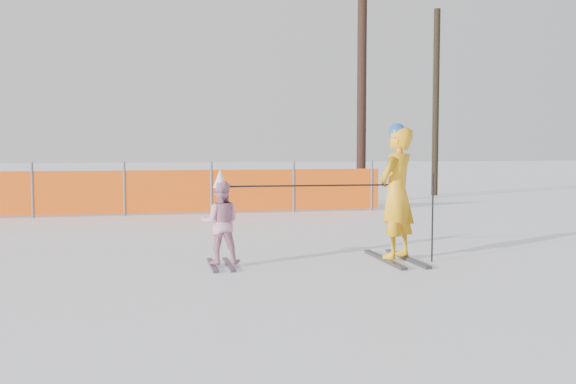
# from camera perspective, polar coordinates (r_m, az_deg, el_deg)

# --- Properties ---
(ground) EXTENTS (120.00, 120.00, 0.00)m
(ground) POSITION_cam_1_polar(r_m,az_deg,el_deg) (7.99, 0.76, -7.42)
(ground) COLOR white
(ground) RESTS_ON ground
(adult) EXTENTS (0.79, 1.46, 1.91)m
(adult) POSITION_cam_1_polar(r_m,az_deg,el_deg) (9.04, 9.63, -0.02)
(adult) COLOR black
(adult) RESTS_ON ground
(child) EXTENTS (0.58, 0.98, 1.29)m
(child) POSITION_cam_1_polar(r_m,az_deg,el_deg) (8.56, -6.03, -2.68)
(child) COLOR black
(child) RESTS_ON ground
(ski_poles) EXTENTS (2.78, 0.31, 1.23)m
(ski_poles) POSITION_cam_1_polar(r_m,az_deg,el_deg) (8.79, 5.96, -0.46)
(ski_poles) COLOR black
(ski_poles) RESTS_ON ground
(safety_fence) EXTENTS (14.20, 0.06, 1.25)m
(safety_fence) POSITION_cam_1_polar(r_m,az_deg,el_deg) (15.30, -17.78, -0.03)
(safety_fence) COLOR #595960
(safety_fence) RESTS_ON ground
(tree_trunks) EXTENTS (3.51, 2.39, 7.02)m
(tree_trunks) POSITION_cam_1_polar(r_m,az_deg,el_deg) (19.61, 9.08, 9.10)
(tree_trunks) COLOR black
(tree_trunks) RESTS_ON ground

